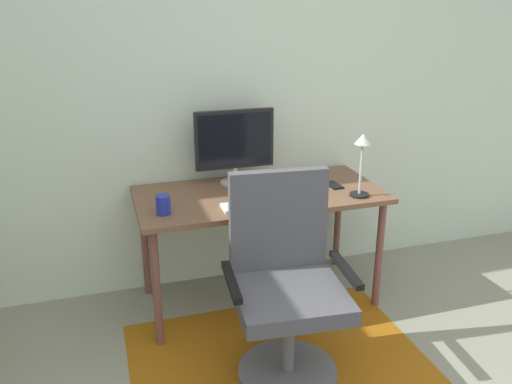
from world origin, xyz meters
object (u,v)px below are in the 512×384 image
keyboard (260,205)px  coffee_cup (163,205)px  office_chair (286,293)px  cell_phone (334,185)px  desk_lamp (362,154)px  monitor (234,142)px  computer_mouse (316,194)px  desk (260,203)px

keyboard → coffee_cup: size_ratio=4.11×
coffee_cup → office_chair: office_chair is taller
cell_phone → office_chair: size_ratio=0.14×
cell_phone → desk_lamp: bearing=-75.7°
monitor → desk_lamp: bearing=-34.6°
monitor → coffee_cup: monitor is taller
desk_lamp → office_chair: desk_lamp is taller
office_chair → monitor: bearing=95.7°
computer_mouse → office_chair: 0.70m
keyboard → cell_phone: 0.56m
desk → cell_phone: 0.47m
desk → desk_lamp: (0.53, -0.23, 0.32)m
cell_phone → monitor: bearing=154.4°
coffee_cup → desk: bearing=15.8°
desk_lamp → monitor: bearing=145.4°
desk → coffee_cup: 0.62m
cell_phone → office_chair: (-0.55, -0.66, -0.28)m
coffee_cup → keyboard: bearing=-4.9°
monitor → coffee_cup: size_ratio=4.63×
keyboard → computer_mouse: size_ratio=4.13×
keyboard → office_chair: office_chair is taller
cell_phone → office_chair: office_chair is taller
desk → monitor: 0.40m
monitor → computer_mouse: size_ratio=4.66×
desk → desk_lamp: bearing=-23.3°
computer_mouse → office_chair: office_chair is taller
monitor → computer_mouse: 0.58m
monitor → cell_phone: 0.66m
keyboard → computer_mouse: bearing=7.3°
coffee_cup → monitor: bearing=36.8°
coffee_cup → cell_phone: bearing=7.6°
desk → cell_phone: size_ratio=10.34×
computer_mouse → desk_lamp: desk_lamp is taller
desk_lamp → desk: bearing=156.7°
desk_lamp → office_chair: bearing=-143.4°
keyboard → coffee_cup: coffee_cup is taller
computer_mouse → office_chair: size_ratio=0.10×
desk → keyboard: bearing=-106.4°
coffee_cup → desk_lamp: bearing=-3.2°
keyboard → coffee_cup: bearing=175.1°
computer_mouse → coffee_cup: bearing=179.9°
desk → keyboard: keyboard is taller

